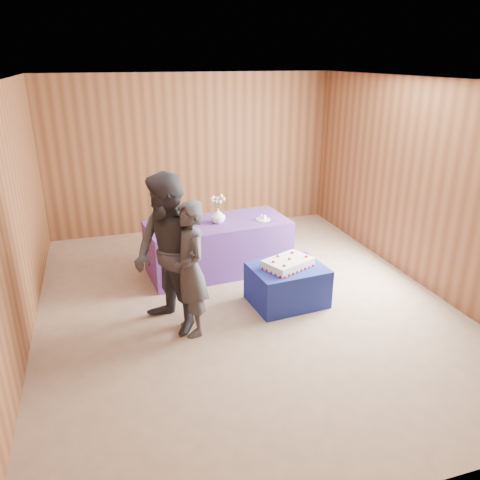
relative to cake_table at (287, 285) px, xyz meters
name	(u,v)px	position (x,y,z in m)	size (l,w,h in m)	color
ground	(243,303)	(-0.53, 0.15, -0.25)	(6.00, 6.00, 0.00)	gray
room_shell	(244,163)	(-0.53, 0.15, 1.55)	(5.04, 6.04, 2.72)	brown
cake_table	(287,285)	(0.00, 0.00, 0.00)	(0.90, 0.70, 0.50)	navy
serving_table	(218,246)	(-0.58, 1.20, 0.12)	(2.00, 0.90, 0.75)	#522E80
sheet_cake	(288,263)	(0.00, 0.00, 0.30)	(0.71, 0.61, 0.14)	white
vase	(218,216)	(-0.59, 1.17, 0.61)	(0.20, 0.20, 0.21)	white
flower_spray	(218,199)	(-0.59, 1.17, 0.85)	(0.21, 0.22, 0.17)	#296428
platter	(171,226)	(-1.26, 1.19, 0.51)	(0.37, 0.37, 0.02)	#64478E
plate	(263,219)	(0.06, 1.10, 0.51)	(0.21, 0.21, 0.01)	silver
cake_slice	(263,217)	(0.06, 1.10, 0.54)	(0.09, 0.09, 0.08)	white
knife	(269,222)	(0.10, 0.99, 0.50)	(0.26, 0.02, 0.00)	#B8B8BD
guest_left	(190,269)	(-1.28, -0.29, 0.52)	(0.56, 0.37, 1.54)	#34353E
guest_right	(169,256)	(-1.49, -0.16, 0.66)	(0.88, 0.69, 1.82)	#2F3039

